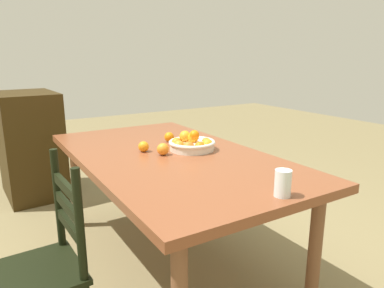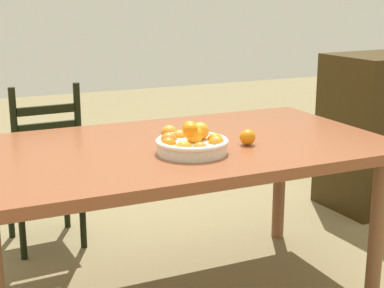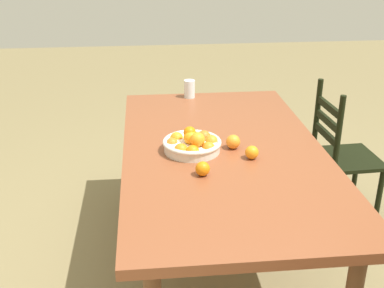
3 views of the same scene
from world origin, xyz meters
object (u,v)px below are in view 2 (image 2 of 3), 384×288
(cabinet, at_px, (382,131))
(orange_loose_0, at_px, (248,137))
(dining_table, at_px, (174,159))
(orange_loose_1, at_px, (170,134))
(chair_near_window, at_px, (45,169))
(fruit_bowl, at_px, (192,143))
(orange_loose_2, at_px, (190,128))

(cabinet, xyz_separation_m, orange_loose_0, (-1.49, -0.76, 0.28))
(dining_table, height_order, orange_loose_1, orange_loose_1)
(dining_table, relative_size, chair_near_window, 2.04)
(orange_loose_0, relative_size, orange_loose_1, 0.92)
(fruit_bowl, bearing_deg, cabinet, 23.83)
(fruit_bowl, bearing_deg, dining_table, 94.34)
(orange_loose_0, height_order, orange_loose_1, orange_loose_1)
(dining_table, distance_m, chair_near_window, 0.98)
(dining_table, bearing_deg, orange_loose_1, 88.48)
(cabinet, height_order, orange_loose_2, cabinet)
(fruit_bowl, xyz_separation_m, orange_loose_1, (-0.01, 0.22, -0.00))
(orange_loose_2, bearing_deg, chair_near_window, 127.41)
(cabinet, distance_m, orange_loose_0, 1.69)
(cabinet, xyz_separation_m, orange_loose_1, (-1.78, -0.56, 0.28))
(cabinet, bearing_deg, dining_table, -163.99)
(orange_loose_1, bearing_deg, fruit_bowl, -86.99)
(dining_table, height_order, chair_near_window, chair_near_window)
(cabinet, height_order, orange_loose_0, cabinet)
(dining_table, bearing_deg, orange_loose_2, 42.23)
(dining_table, bearing_deg, fruit_bowl, -85.66)
(orange_loose_2, bearing_deg, cabinet, 16.54)
(chair_near_window, height_order, orange_loose_2, chair_near_window)
(orange_loose_0, distance_m, orange_loose_1, 0.35)
(orange_loose_1, xyz_separation_m, orange_loose_2, (0.13, 0.07, -0.00))
(cabinet, xyz_separation_m, fruit_bowl, (-1.77, -0.78, 0.29))
(fruit_bowl, bearing_deg, orange_loose_0, 4.15)
(cabinet, xyz_separation_m, orange_loose_2, (-1.65, -0.49, 0.28))
(fruit_bowl, height_order, orange_loose_0, fruit_bowl)
(cabinet, bearing_deg, orange_loose_1, -165.43)
(orange_loose_0, bearing_deg, cabinet, 27.07)
(fruit_bowl, xyz_separation_m, orange_loose_0, (0.28, 0.02, -0.01))
(chair_near_window, distance_m, fruit_bowl, 1.17)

